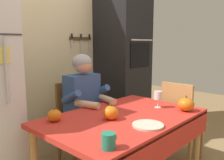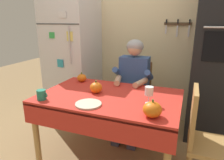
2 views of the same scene
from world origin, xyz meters
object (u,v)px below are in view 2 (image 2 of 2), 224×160
refrigerator (73,59)px  pumpkin_small (152,109)px  dining_table (109,103)px  serving_tray (88,104)px  seated_person (133,81)px  wall_oven (219,57)px  wine_glass (149,92)px  pumpkin_medium (82,78)px  coffee_mug (42,95)px  pumpkin_large (96,88)px  chair_behind_person (136,93)px  chair_right_side (203,136)px

refrigerator → pumpkin_small: 1.87m
dining_table → serving_tray: (-0.08, -0.28, 0.09)m
seated_person → pumpkin_small: seated_person is taller
wall_oven → wine_glass: bearing=-122.9°
seated_person → wine_glass: bearing=-63.4°
refrigerator → wall_oven: (2.00, 0.04, 0.15)m
refrigerator → pumpkin_medium: (0.46, -0.55, -0.11)m
seated_person → dining_table: bearing=-97.9°
serving_tray → wine_glass: bearing=24.2°
coffee_mug → pumpkin_medium: (0.07, 0.66, 0.00)m
wine_glass → pumpkin_large: bearing=171.0°
wall_oven → chair_behind_person: (-0.97, -0.13, -0.54)m
chair_behind_person → pumpkin_large: size_ratio=6.92×
pumpkin_medium → pumpkin_large: bearing=-41.4°
chair_right_side → pumpkin_medium: chair_right_side is taller
chair_behind_person → chair_right_side: (0.82, -0.85, 0.00)m
chair_behind_person → pumpkin_medium: size_ratio=7.89×
pumpkin_large → pumpkin_medium: pumpkin_large is taller
refrigerator → wall_oven: bearing=1.1°
wine_glass → pumpkin_small: wine_glass is taller
chair_behind_person → serving_tray: bearing=-98.7°
chair_right_side → pumpkin_medium: bearing=164.5°
dining_table → wine_glass: (0.41, -0.06, 0.20)m
seated_person → pumpkin_small: size_ratio=8.32×
chair_behind_person → wine_glass: bearing=-68.7°
wine_glass → serving_tray: (-0.50, -0.22, -0.11)m
chair_right_side → pumpkin_large: 1.10m
chair_behind_person → seated_person: (-0.00, -0.19, 0.23)m
chair_behind_person → pumpkin_medium: bearing=-141.0°
coffee_mug → wine_glass: size_ratio=0.70×
chair_behind_person → pumpkin_large: (-0.24, -0.76, 0.28)m
seated_person → serving_tray: (-0.16, -0.89, 0.01)m
wall_oven → wine_glass: wall_oven is taller
chair_right_side → pumpkin_small: 0.56m
coffee_mug → pumpkin_large: bearing=41.8°
dining_table → chair_right_side: bearing=-3.7°
dining_table → seated_person: bearing=82.1°
dining_table → coffee_mug: 0.66m
seated_person → pumpkin_large: seated_person is taller
wall_oven → chair_right_side: (-0.15, -0.98, -0.54)m
refrigerator → pumpkin_small: size_ratio=12.03×
chair_behind_person → pumpkin_large: 0.85m
wall_oven → dining_table: wall_oven is taller
seated_person → pumpkin_small: (0.41, -0.91, 0.06)m
chair_behind_person → pumpkin_medium: (-0.57, -0.46, 0.28)m
wine_glass → pumpkin_small: (0.08, -0.25, -0.05)m
chair_right_side → serving_tray: 1.03m
refrigerator → coffee_mug: (0.39, -1.21, -0.11)m
pumpkin_large → dining_table: bearing=-11.6°
chair_behind_person → wine_glass: chair_behind_person is taller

